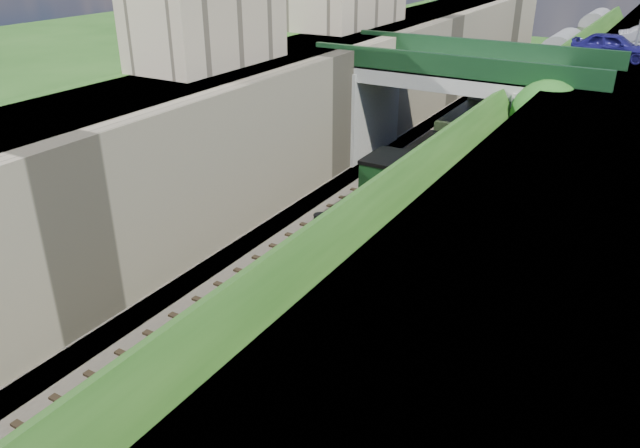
% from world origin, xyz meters
% --- Properties ---
extents(ground, '(160.00, 160.00, 0.00)m').
position_xyz_m(ground, '(0.00, 0.00, 0.00)').
color(ground, '#1E4714').
rests_on(ground, ground).
extents(trackbed, '(10.00, 90.00, 0.20)m').
position_xyz_m(trackbed, '(0.00, 20.00, 0.10)').
color(trackbed, '#473F38').
rests_on(trackbed, ground).
extents(retaining_wall, '(1.00, 90.00, 7.00)m').
position_xyz_m(retaining_wall, '(-5.50, 20.00, 3.50)').
color(retaining_wall, '#756B56').
rests_on(retaining_wall, ground).
extents(street_plateau_left, '(6.00, 90.00, 7.00)m').
position_xyz_m(street_plateau_left, '(-9.00, 20.00, 3.50)').
color(street_plateau_left, '#262628').
rests_on(street_plateau_left, ground).
extents(street_plateau_right, '(8.00, 90.00, 6.25)m').
position_xyz_m(street_plateau_right, '(9.50, 20.00, 3.12)').
color(street_plateau_right, '#262628').
rests_on(street_plateau_right, ground).
extents(embankment_slope, '(4.48, 90.00, 6.36)m').
position_xyz_m(embankment_slope, '(4.92, 17.66, 2.63)').
color(embankment_slope, '#1E4714').
rests_on(embankment_slope, ground).
extents(track_left, '(2.50, 90.00, 0.20)m').
position_xyz_m(track_left, '(-2.00, 20.00, 0.25)').
color(track_left, black).
rests_on(track_left, trackbed).
extents(track_right, '(2.50, 90.00, 0.20)m').
position_xyz_m(track_right, '(1.20, 20.00, 0.25)').
color(track_right, black).
rests_on(track_right, trackbed).
extents(road_bridge, '(16.00, 6.40, 7.25)m').
position_xyz_m(road_bridge, '(0.94, 24.00, 4.08)').
color(road_bridge, gray).
rests_on(road_bridge, ground).
extents(building_near, '(4.00, 8.00, 4.00)m').
position_xyz_m(building_near, '(-9.50, 14.00, 9.00)').
color(building_near, gray).
rests_on(building_near, street_plateau_left).
extents(tree, '(3.60, 3.80, 6.60)m').
position_xyz_m(tree, '(5.91, 20.98, 4.65)').
color(tree, black).
rests_on(tree, ground).
extents(car_blue, '(4.59, 2.02, 1.54)m').
position_xyz_m(car_blue, '(7.24, 29.72, 7.02)').
color(car_blue, navy).
rests_on(car_blue, street_plateau_right).
extents(locomotive, '(3.10, 10.22, 3.83)m').
position_xyz_m(locomotive, '(1.20, 10.59, 1.89)').
color(locomotive, black).
rests_on(locomotive, trackbed).
extents(tender, '(2.70, 6.00, 3.05)m').
position_xyz_m(tender, '(1.20, 17.95, 1.62)').
color(tender, black).
rests_on(tender, trackbed).
extents(coach_front, '(2.90, 18.00, 3.70)m').
position_xyz_m(coach_front, '(1.20, 30.55, 2.05)').
color(coach_front, black).
rests_on(coach_front, trackbed).
extents(coach_middle, '(2.90, 18.00, 3.70)m').
position_xyz_m(coach_middle, '(1.20, 49.35, 2.05)').
color(coach_middle, black).
rests_on(coach_middle, trackbed).
extents(coach_rear, '(2.90, 18.00, 3.70)m').
position_xyz_m(coach_rear, '(1.20, 68.15, 2.05)').
color(coach_rear, black).
rests_on(coach_rear, trackbed).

